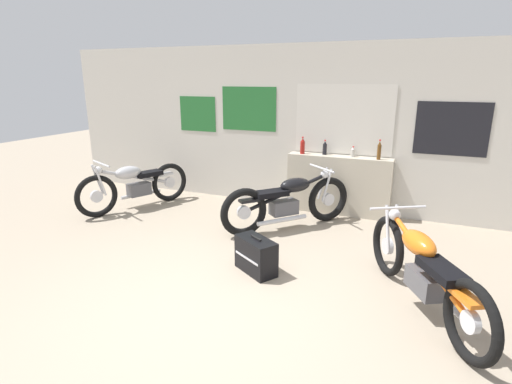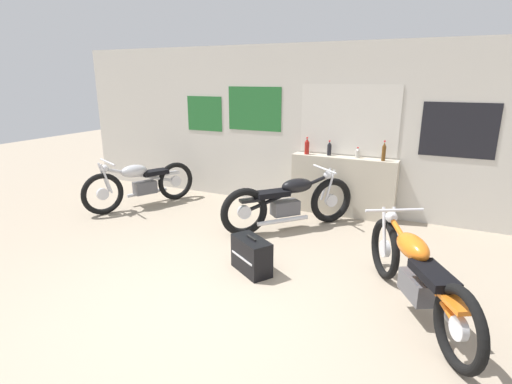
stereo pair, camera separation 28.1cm
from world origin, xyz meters
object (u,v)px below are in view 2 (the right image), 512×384
object	(u,v)px
bottle_center	(358,153)
bottle_right_center	(384,152)
bottle_left_center	(329,149)
motorcycle_orange	(416,274)
motorcycle_silver	(141,183)
motorcycle_black	(290,202)
bottle_leftmost	(307,147)
hard_case_black	(251,255)

from	to	relation	value
bottle_center	bottle_right_center	xyz separation A→B (m)	(0.42, -0.08, 0.07)
bottle_center	bottle_right_center	world-z (taller)	bottle_right_center
bottle_left_center	motorcycle_orange	xyz separation A→B (m)	(1.64, -2.67, -0.68)
bottle_center	bottle_right_center	distance (m)	0.43
motorcycle_silver	motorcycle_orange	world-z (taller)	motorcycle_silver
bottle_center	motorcycle_silver	bearing A→B (deg)	-162.05
motorcycle_black	bottle_right_center	bearing A→B (deg)	39.16
bottle_leftmost	motorcycle_orange	size ratio (longest dim) A/B	0.15
bottle_leftmost	bottle_right_center	world-z (taller)	bottle_right_center
bottle_left_center	hard_case_black	distance (m)	2.72
motorcycle_orange	hard_case_black	xyz separation A→B (m)	(-1.82, 0.10, -0.22)
motorcycle_silver	motorcycle_orange	xyz separation A→B (m)	(4.72, -1.51, -0.00)
motorcycle_black	motorcycle_silver	bearing A→B (deg)	-177.65
motorcycle_orange	motorcycle_black	bearing A→B (deg)	139.90
hard_case_black	motorcycle_black	bearing A→B (deg)	94.03
bottle_center	motorcycle_black	world-z (taller)	bottle_center
bottle_leftmost	motorcycle_silver	xyz separation A→B (m)	(-2.71, -1.09, -0.69)
bottle_center	motorcycle_silver	size ratio (longest dim) A/B	0.09
bottle_leftmost	motorcycle_black	size ratio (longest dim) A/B	0.17
bottle_leftmost	motorcycle_orange	distance (m)	3.36
bottle_left_center	bottle_right_center	distance (m)	0.89
bottle_left_center	motorcycle_orange	distance (m)	3.20
motorcycle_black	bottle_left_center	bearing A→B (deg)	74.45
bottle_left_center	motorcycle_silver	size ratio (longest dim) A/B	0.13
bottle_right_center	motorcycle_orange	world-z (taller)	bottle_right_center
hard_case_black	bottle_left_center	bearing A→B (deg)	85.95
bottle_center	motorcycle_black	size ratio (longest dim) A/B	0.10
bottle_left_center	motorcycle_black	bearing A→B (deg)	-105.55
motorcycle_silver	bottle_leftmost	bearing A→B (deg)	21.93
bottle_right_center	hard_case_black	distance (m)	2.86
bottle_center	hard_case_black	world-z (taller)	bottle_center
motorcycle_silver	hard_case_black	world-z (taller)	motorcycle_silver
bottle_right_center	motorcycle_black	size ratio (longest dim) A/B	0.19
motorcycle_orange	motorcycle_silver	bearing A→B (deg)	162.26
bottle_leftmost	motorcycle_black	bearing A→B (deg)	-85.27
bottle_left_center	motorcycle_silver	bearing A→B (deg)	-159.46
bottle_center	hard_case_black	distance (m)	2.78
bottle_center	hard_case_black	size ratio (longest dim) A/B	0.29
hard_case_black	bottle_right_center	bearing A→B (deg)	66.71
bottle_leftmost	motorcycle_silver	bearing A→B (deg)	-158.07
bottle_center	motorcycle_orange	distance (m)	2.98
bottle_right_center	motorcycle_silver	bearing A→B (deg)	-164.86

